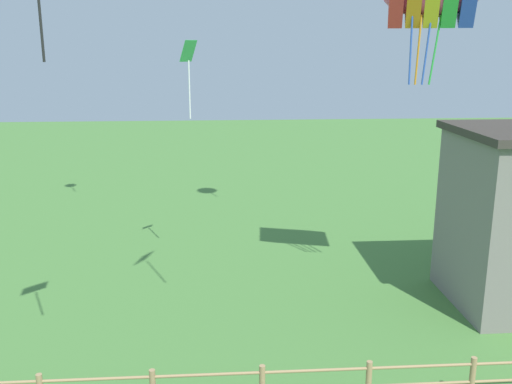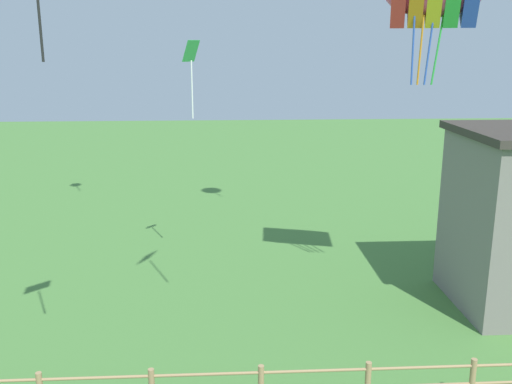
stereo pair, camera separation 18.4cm
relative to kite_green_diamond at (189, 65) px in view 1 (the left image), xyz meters
name	(u,v)px [view 1 (the left image)]	position (x,y,z in m)	size (l,w,h in m)	color
kite_green_diamond	(189,65)	(0.00, 0.00, 0.00)	(0.62, 0.63, 2.64)	green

